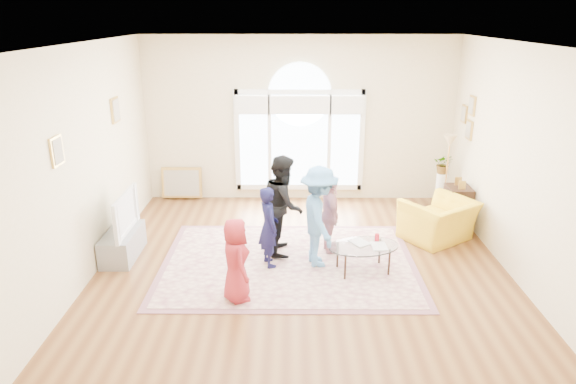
{
  "coord_description": "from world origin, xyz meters",
  "views": [
    {
      "loc": [
        -0.16,
        -6.86,
        3.57
      ],
      "look_at": [
        -0.21,
        0.3,
        1.06
      ],
      "focal_mm": 32.0,
      "sensor_mm": 36.0,
      "label": 1
    }
  ],
  "objects_px": {
    "tv_console": "(123,244)",
    "television": "(120,213)",
    "armchair": "(438,220)",
    "area_rug": "(289,263)",
    "coffee_table": "(364,247)"
  },
  "relations": [
    {
      "from": "tv_console",
      "to": "television",
      "type": "xyz_separation_m",
      "value": [
        0.01,
        -0.0,
        0.52
      ]
    },
    {
      "from": "television",
      "to": "tv_console",
      "type": "bearing_deg",
      "value": 180.0
    },
    {
      "from": "tv_console",
      "to": "armchair",
      "type": "height_order",
      "value": "armchair"
    },
    {
      "from": "tv_console",
      "to": "armchair",
      "type": "relative_size",
      "value": 0.95
    },
    {
      "from": "area_rug",
      "to": "television",
      "type": "bearing_deg",
      "value": 175.23
    },
    {
      "from": "television",
      "to": "armchair",
      "type": "bearing_deg",
      "value": 7.63
    },
    {
      "from": "area_rug",
      "to": "coffee_table",
      "type": "xyz_separation_m",
      "value": [
        1.08,
        -0.26,
        0.39
      ]
    },
    {
      "from": "tv_console",
      "to": "coffee_table",
      "type": "height_order",
      "value": "coffee_table"
    },
    {
      "from": "area_rug",
      "to": "tv_console",
      "type": "xyz_separation_m",
      "value": [
        -2.55,
        0.21,
        0.2
      ]
    },
    {
      "from": "tv_console",
      "to": "armchair",
      "type": "distance_m",
      "value": 5.06
    },
    {
      "from": "coffee_table",
      "to": "tv_console",
      "type": "bearing_deg",
      "value": 160.72
    },
    {
      "from": "area_rug",
      "to": "coffee_table",
      "type": "bearing_deg",
      "value": -13.8
    },
    {
      "from": "area_rug",
      "to": "television",
      "type": "xyz_separation_m",
      "value": [
        -2.55,
        0.21,
        0.72
      ]
    },
    {
      "from": "television",
      "to": "armchair",
      "type": "distance_m",
      "value": 5.07
    },
    {
      "from": "television",
      "to": "coffee_table",
      "type": "distance_m",
      "value": 3.67
    }
  ]
}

